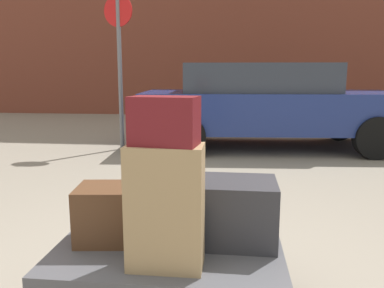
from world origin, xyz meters
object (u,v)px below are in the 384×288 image
(no_parking_sign, at_px, (120,56))
(duffel_bag_charcoal_center, at_px, (225,211))
(suitcase_tan_rear_right, at_px, (166,207))
(luggage_cart, at_px, (168,262))
(duffel_bag_maroon_topmost_pile, at_px, (164,121))
(parked_car, at_px, (268,103))
(duffel_bag_brown_front_left, at_px, (133,213))
(bollard_kerb_near, at_px, (336,115))

(no_parking_sign, bearing_deg, duffel_bag_charcoal_center, -66.64)
(duffel_bag_charcoal_center, bearing_deg, suitcase_tan_rear_right, -129.03)
(luggage_cart, distance_m, no_parking_sign, 4.82)
(suitcase_tan_rear_right, bearing_deg, no_parking_sign, 109.22)
(duffel_bag_maroon_topmost_pile, height_order, parked_car, parked_car)
(duffel_bag_charcoal_center, xyz_separation_m, duffel_bag_brown_front_left, (-0.50, -0.05, -0.02))
(luggage_cart, bearing_deg, no_parking_sign, 109.30)
(duffel_bag_maroon_topmost_pile, height_order, no_parking_sign, no_parking_sign)
(bollard_kerb_near, height_order, no_parking_sign, no_parking_sign)
(duffel_bag_charcoal_center, height_order, duffel_bag_maroon_topmost_pile, duffel_bag_maroon_topmost_pile)
(luggage_cart, bearing_deg, bollard_kerb_near, 69.93)
(duffel_bag_brown_front_left, distance_m, duffel_bag_maroon_topmost_pile, 0.66)
(luggage_cart, bearing_deg, duffel_bag_charcoal_center, 25.77)
(bollard_kerb_near, bearing_deg, luggage_cart, -110.07)
(duffel_bag_maroon_topmost_pile, bearing_deg, parked_car, 87.40)
(duffel_bag_brown_front_left, bearing_deg, bollard_kerb_near, 61.79)
(duffel_bag_brown_front_left, height_order, bollard_kerb_near, duffel_bag_brown_front_left)
(duffel_bag_charcoal_center, relative_size, bollard_kerb_near, 0.91)
(duffel_bag_charcoal_center, relative_size, duffel_bag_maroon_topmost_pile, 1.84)
(luggage_cart, relative_size, no_parking_sign, 0.49)
(parked_car, bearing_deg, duffel_bag_charcoal_center, -97.45)
(duffel_bag_charcoal_center, relative_size, parked_car, 0.13)
(bollard_kerb_near, bearing_deg, parked_car, -124.25)
(luggage_cart, height_order, duffel_bag_brown_front_left, duffel_bag_brown_front_left)
(no_parking_sign, bearing_deg, parked_car, 9.35)
(suitcase_tan_rear_right, distance_m, duffel_bag_brown_front_left, 0.39)
(parked_car, bearing_deg, suitcase_tan_rear_right, -100.02)
(parked_car, distance_m, no_parking_sign, 2.59)
(suitcase_tan_rear_right, xyz_separation_m, bollard_kerb_near, (2.70, 7.65, -0.33))
(suitcase_tan_rear_right, distance_m, bollard_kerb_near, 8.12)
(luggage_cart, height_order, bollard_kerb_near, bollard_kerb_near)
(suitcase_tan_rear_right, height_order, duffel_bag_charcoal_center, suitcase_tan_rear_right)
(duffel_bag_brown_front_left, relative_size, duffel_bag_maroon_topmost_pile, 2.02)
(duffel_bag_maroon_topmost_pile, relative_size, no_parking_sign, 0.12)
(no_parking_sign, bearing_deg, luggage_cart, -70.70)
(duffel_bag_maroon_topmost_pile, relative_size, bollard_kerb_near, 0.49)
(duffel_bag_brown_front_left, distance_m, bollard_kerb_near, 7.93)
(duffel_bag_brown_front_left, bearing_deg, suitcase_tan_rear_right, -56.71)
(duffel_bag_charcoal_center, bearing_deg, duffel_bag_maroon_topmost_pile, -129.03)
(luggage_cart, height_order, parked_car, parked_car)
(luggage_cart, xyz_separation_m, parked_car, (0.90, 4.79, 0.49))
(duffel_bag_brown_front_left, bearing_deg, duffel_bag_maroon_topmost_pile, -56.71)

